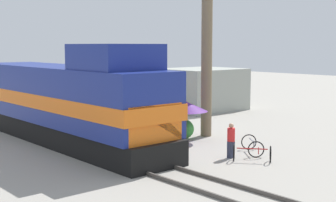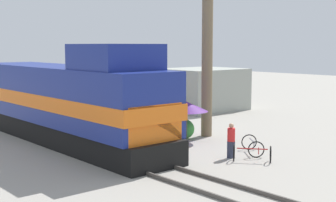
{
  "view_description": "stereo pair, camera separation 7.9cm",
  "coord_description": "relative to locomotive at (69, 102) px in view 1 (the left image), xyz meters",
  "views": [
    {
      "loc": [
        -11.53,
        -15.79,
        4.94
      ],
      "look_at": [
        1.2,
        -1.05,
        2.64
      ],
      "focal_mm": 50.0,
      "sensor_mm": 36.0,
      "label": 1
    },
    {
      "loc": [
        -11.47,
        -15.84,
        4.94
      ],
      "look_at": [
        1.2,
        -1.05,
        2.64
      ],
      "focal_mm": 50.0,
      "sensor_mm": 36.0,
      "label": 2
    }
  ],
  "objects": [
    {
      "name": "vendor_umbrella",
      "position": [
        4.86,
        -3.49,
        -0.3
      ],
      "size": [
        2.22,
        2.22,
        2.07
      ],
      "color": "#4C4C4C",
      "rests_on": "ground_plane"
    },
    {
      "name": "utility_pole",
      "position": [
        6.65,
        -3.18,
        3.78
      ],
      "size": [
        1.8,
        0.59,
        11.74
      ],
      "color": "#726047",
      "rests_on": "ground_plane"
    },
    {
      "name": "bicycle",
      "position": [
        5.23,
        -7.56,
        -1.74
      ],
      "size": [
        1.63,
        1.76,
        0.74
      ],
      "rotation": [
        0.0,
        0.0,
        -0.69
      ],
      "color": "black",
      "rests_on": "ground_plane"
    },
    {
      "name": "locomotive",
      "position": [
        0.0,
        0.0,
        0.0
      ],
      "size": [
        3.23,
        15.49,
        5.02
      ],
      "color": "black",
      "rests_on": "ground_plane"
    },
    {
      "name": "shrub_cluster",
      "position": [
        5.22,
        -2.95,
        -1.6
      ],
      "size": [
        1.05,
        1.05,
        1.05
      ],
      "primitive_type": "sphere",
      "color": "#388C38",
      "rests_on": "ground_plane"
    },
    {
      "name": "person_bystander",
      "position": [
        3.85,
        -7.47,
        -1.29
      ],
      "size": [
        0.34,
        0.34,
        1.56
      ],
      "color": "#2D3347",
      "rests_on": "ground_plane"
    },
    {
      "name": "rail_far",
      "position": [
        0.72,
        -5.23,
        -2.04
      ],
      "size": [
        0.08,
        37.39,
        0.15
      ],
      "primitive_type": "cube",
      "color": "#4C4742",
      "rests_on": "ground_plane"
    },
    {
      "name": "billboard_sign",
      "position": [
        5.66,
        0.21,
        0.58
      ],
      "size": [
        1.6,
        0.12,
        3.65
      ],
      "color": "#595959",
      "rests_on": "ground_plane"
    },
    {
      "name": "bicycle_spare",
      "position": [
        4.01,
        -8.54,
        -1.75
      ],
      "size": [
        1.56,
        1.69,
        0.72
      ],
      "rotation": [
        0.0,
        0.0,
        0.68
      ],
      "color": "black",
      "rests_on": "ground_plane"
    },
    {
      "name": "ground_plane",
      "position": [
        0.0,
        -5.23,
        -2.12
      ],
      "size": [
        120.0,
        120.0,
        0.0
      ],
      "primitive_type": "plane",
      "color": "gray"
    },
    {
      "name": "building_block_distant",
      "position": [
        13.99,
        4.57,
        -0.52
      ],
      "size": [
        5.77,
        4.98,
        3.19
      ],
      "primitive_type": "cube",
      "color": "#999E93",
      "rests_on": "ground_plane"
    },
    {
      "name": "rail_near",
      "position": [
        -0.72,
        -5.23,
        -2.04
      ],
      "size": [
        0.08,
        37.39,
        0.15
      ],
      "primitive_type": "cube",
      "color": "#4C4742",
      "rests_on": "ground_plane"
    }
  ]
}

